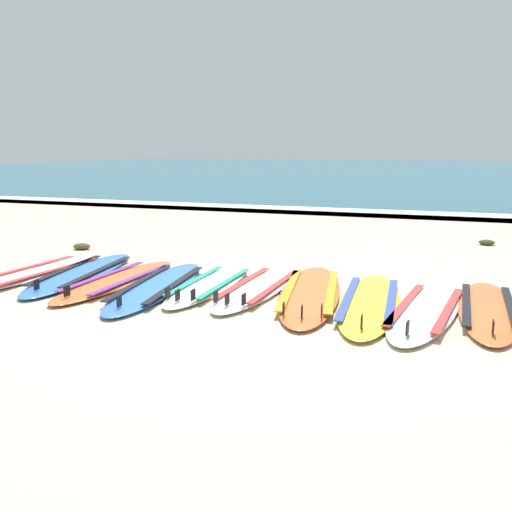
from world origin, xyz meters
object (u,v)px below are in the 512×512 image
surfboard_1 (82,273)px  surfboard_4 (210,285)px  surfboard_9 (488,309)px  surfboard_6 (310,292)px  surfboard_5 (259,287)px  surfboard_2 (118,280)px  surfboard_0 (39,272)px  surfboard_3 (158,286)px  surfboard_7 (369,302)px  surfboard_8 (426,310)px

surfboard_1 → surfboard_4: 1.75m
surfboard_1 → surfboard_9: same height
surfboard_4 → surfboard_6: 1.16m
surfboard_1 → surfboard_5: bearing=1.4°
surfboard_2 → surfboard_6: bearing=4.9°
surfboard_0 → surfboard_5: same height
surfboard_1 → surfboard_2: same height
surfboard_0 → surfboard_6: size_ratio=0.90×
surfboard_3 → surfboard_4: same height
surfboard_0 → surfboard_1: (0.53, 0.15, -0.00)m
surfboard_0 → surfboard_9: bearing=1.7°
surfboard_5 → surfboard_7: same height
surfboard_4 → surfboard_8: same height
surfboard_7 → surfboard_3: bearing=-176.9°
surfboard_8 → surfboard_9: size_ratio=1.04×
surfboard_1 → surfboard_5: same height
surfboard_0 → surfboard_6: same height
surfboard_1 → surfboard_2: 0.66m
surfboard_9 → surfboard_1: bearing=-179.9°
surfboard_4 → surfboard_7: size_ratio=0.86×
surfboard_0 → surfboard_3: (1.74, -0.11, -0.00)m
surfboard_9 → surfboard_8: bearing=-157.7°
surfboard_1 → surfboard_0: bearing=-164.4°
surfboard_1 → surfboard_2: bearing=-14.8°
surfboard_9 → surfboard_4: bearing=-179.6°
surfboard_6 → surfboard_9: bearing=-0.7°
surfboard_6 → surfboard_7: size_ratio=1.08×
surfboard_1 → surfboard_8: bearing=-3.2°
surfboard_4 → surfboard_8: bearing=-5.1°
surfboard_3 → surfboard_5: 1.15m
surfboard_4 → surfboard_6: same height
surfboard_3 → surfboard_4: 0.59m
surfboard_1 → surfboard_6: (2.91, 0.03, 0.00)m
surfboard_2 → surfboard_6: (2.27, 0.20, 0.00)m
surfboard_4 → surfboard_9: (2.92, 0.02, -0.00)m
surfboard_5 → surfboard_8: (1.79, -0.28, -0.00)m
surfboard_2 → surfboard_4: 1.12m
surfboard_3 → surfboard_4: size_ratio=1.19×
surfboard_1 → surfboard_3: 1.24m
surfboard_8 → surfboard_2: bearing=179.0°
surfboard_9 → surfboard_6: bearing=179.3°
surfboard_6 → surfboard_8: (1.20, -0.25, -0.00)m
surfboard_8 → surfboard_9: same height
surfboard_4 → surfboard_5: same height
surfboard_3 → surfboard_0: bearing=176.4°
surfboard_1 → surfboard_3: (1.21, -0.26, 0.00)m
surfboard_5 → surfboard_0: bearing=-175.9°
surfboard_2 → surfboard_7: same height
surfboard_1 → surfboard_4: (1.75, -0.01, 0.00)m
surfboard_0 → surfboard_8: (4.64, -0.08, 0.00)m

